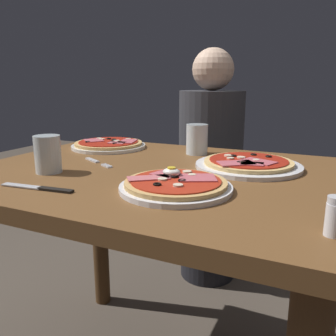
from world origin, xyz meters
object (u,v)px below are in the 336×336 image
pizza_across_right (248,164)px  diner_person (210,174)px  pizza_foreground (176,185)px  water_glass_near (48,157)px  pizza_across_left (109,145)px  fork (96,162)px  salt_shaker (335,217)px  knife (42,188)px  dining_table (153,214)px  water_glass_far (197,141)px

pizza_across_right → diner_person: (-0.33, 0.66, -0.23)m
pizza_foreground → water_glass_near: bearing=179.4°
pizza_across_left → pizza_foreground: bearing=-40.9°
pizza_foreground → fork: pizza_foreground is taller
pizza_across_left → salt_shaker: salt_shaker is taller
pizza_across_right → knife: size_ratio=1.57×
dining_table → pizza_across_right: pizza_across_right is taller
fork → diner_person: size_ratio=0.12×
dining_table → salt_shaker: (0.47, -0.28, 0.17)m
knife → salt_shaker: 0.62m
pizza_across_right → diner_person: size_ratio=0.26×
pizza_foreground → pizza_across_left: bearing=139.1°
pizza_foreground → diner_person: diner_person is taller
diner_person → pizza_foreground: bearing=103.1°
pizza_across_right → fork: bearing=-163.9°
water_glass_near → diner_person: (0.17, 0.94, -0.26)m
water_glass_far → fork: water_glass_far is taller
water_glass_far → diner_person: diner_person is taller
fork → knife: 0.29m
dining_table → water_glass_far: water_glass_far is taller
dining_table → pizza_foreground: bearing=-48.2°
pizza_across_right → water_glass_near: (-0.49, -0.28, 0.03)m
fork → knife: (0.05, -0.29, 0.00)m
pizza_across_left → fork: pizza_across_left is taller
pizza_across_right → salt_shaker: size_ratio=4.60×
water_glass_near → pizza_across_right: bearing=30.0°
pizza_across_left → water_glass_far: (0.35, 0.03, 0.03)m
knife → diner_person: (0.07, 1.07, -0.22)m
pizza_across_right → water_glass_near: water_glass_near is taller
pizza_across_left → water_glass_near: 0.39m
dining_table → fork: bearing=178.7°
dining_table → water_glass_far: size_ratio=9.93×
fork → diner_person: diner_person is taller
knife → salt_shaker: (0.62, 0.01, 0.03)m
pizza_across_right → knife: 0.57m
pizza_across_left → knife: 0.54m
pizza_across_left → water_glass_near: water_glass_near is taller
pizza_across_left → knife: (0.16, -0.52, -0.01)m
water_glass_near → fork: 0.17m
diner_person → dining_table: bearing=95.9°
pizza_across_left → diner_person: size_ratio=0.24×
water_glass_near → salt_shaker: bearing=-9.8°
fork → knife: knife is taller
water_glass_near → fork: water_glass_near is taller
knife → water_glass_near: bearing=127.3°
dining_table → pizza_across_right: 0.32m
dining_table → pizza_across_left: (-0.31, 0.23, 0.15)m
pizza_foreground → water_glass_far: 0.43m
pizza_across_right → water_glass_far: 0.25m
knife → diner_person: bearing=86.5°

